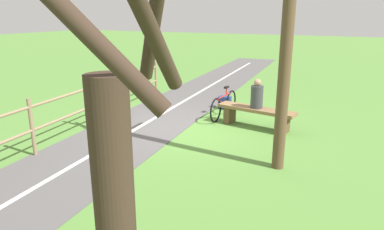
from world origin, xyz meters
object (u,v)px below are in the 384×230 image
backpack (225,103)px  tree_by_path (287,23)px  bench (256,114)px  tree_near_bench (119,208)px  person_seated (257,95)px  bicycle (224,105)px

backpack → tree_by_path: size_ratio=0.07×
bench → backpack: (1.33, -1.39, -0.17)m
backpack → tree_near_bench: (-2.07, 7.91, 1.29)m
person_seated → tree_by_path: size_ratio=0.13×
tree_by_path → bench: bearing=-65.2°
bench → tree_by_path: bearing=125.2°
tree_by_path → bicycle: bearing=-52.6°
bicycle → tree_by_path: tree_by_path is taller
backpack → tree_by_path: tree_by_path is taller
backpack → bicycle: bearing=108.3°
tree_near_bench → backpack: bearing=-75.4°
bench → tree_near_bench: (-0.74, 6.52, 1.11)m
bench → tree_by_path: 3.25m
bench → tree_near_bench: tree_near_bench is taller
bicycle → tree_by_path: (-2.03, 2.65, 2.26)m
tree_by_path → tree_near_bench: size_ratio=1.51×
person_seated → tree_near_bench: (-0.74, 6.52, 0.65)m
tree_by_path → tree_near_bench: tree_by_path is taller
bicycle → tree_near_bench: (-1.78, 7.05, 1.12)m
bench → person_seated: size_ratio=2.79×
backpack → tree_near_bench: 8.27m
bench → bicycle: bicycle is taller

